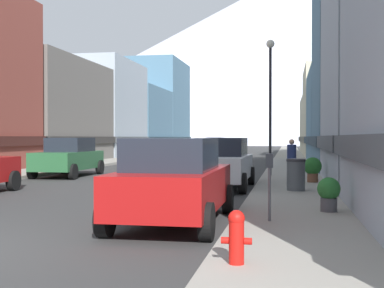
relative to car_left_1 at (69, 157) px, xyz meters
The scene contains 21 objects.
sidewalk_left 20.02m from the car_left_1, 97.03° to the left, with size 2.50×100.00×0.15m, color gray.
sidewalk_right 22.27m from the car_left_1, 63.15° to the left, with size 2.50×100.00×0.15m, color gray.
storefront_left_2 14.16m from the car_left_1, 128.34° to the left, with size 10.18×11.23×7.16m.
storefront_left_3 23.03m from the car_left_1, 108.35° to the left, with size 7.26×9.53×8.61m.
storefront_left_4 33.18m from the car_left_1, 103.39° to the left, with size 8.22×10.81×7.21m.
storefront_left_5 43.93m from the car_left_1, 99.51° to the left, with size 7.34×10.79×11.75m.
storefront_right_3 21.47m from the car_left_1, 42.07° to the left, with size 9.41×9.06×6.35m.
storefront_right_4 28.97m from the car_left_1, 57.36° to the left, with size 8.79×9.70×7.86m.
storefront_right_5 38.48m from the car_left_1, 65.50° to the left, with size 9.57×11.31×6.00m.
car_left_1 is the anchor object (origin of this frame).
car_right_0 13.90m from the car_left_1, 56.85° to the right, with size 2.09×4.41×1.78m.
car_right_1 8.63m from the car_left_1, 28.30° to the right, with size 2.11×4.42×1.78m.
car_driving_0 32.18m from the car_left_1, 86.08° to the left, with size 2.06×4.40×1.78m.
fire_hydrant_near 17.86m from the car_left_1, 58.79° to the right, with size 0.40×0.22×0.70m.
parking_meter_near 15.15m from the car_left_1, 50.93° to the right, with size 0.14×0.10×1.33m.
trash_bin_right 11.72m from the car_left_1, 29.94° to the right, with size 0.59×0.59×0.98m.
potted_plant_0 11.14m from the car_left_1, 14.20° to the right, with size 0.66×0.66×0.91m.
potted_plant_1 14.88m from the car_left_1, 43.46° to the right, with size 0.51×0.51×0.76m.
pedestrian_0 10.17m from the car_left_1, ahead, with size 0.36×0.36×1.58m.
streetlamp_right 9.66m from the car_left_1, ahead, with size 0.36×0.36×5.86m.
mountain_backdrop 250.78m from the car_left_1, 83.43° to the left, with size 329.34×329.34×94.38m, color silver.
Camera 1 is at (6.10, -6.69, 1.80)m, focal length 47.48 mm.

